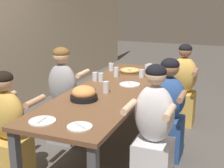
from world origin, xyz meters
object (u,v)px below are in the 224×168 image
Objects in this scene: empty_plate_b at (80,127)px; diner_near_center at (168,113)px; drinking_glass_a at (116,72)px; drinking_glass_e at (95,77)px; drinking_glass_g at (150,68)px; drinking_glass_c at (148,70)px; empty_plate_a at (130,84)px; drinking_glass_f at (106,88)px; pizza_board_main at (130,71)px; diner_far_left at (8,135)px; drinking_glass_d at (101,77)px; diner_far_center at (63,99)px; empty_plate_c at (42,121)px; diner_near_midleft at (153,134)px; drinking_glass_b at (142,74)px; diner_near_right at (183,89)px; skillet_bowl at (84,94)px; cocktail_glass_blue at (111,67)px.

diner_near_center reaches higher than empty_plate_b.
drinking_glass_e is at bearing 150.01° from drinking_glass_a.
drinking_glass_c is at bearing -173.77° from drinking_glass_g.
empty_plate_a is 0.41m from drinking_glass_f.
empty_plate_a is at bearing -92.74° from drinking_glass_e.
diner_far_left is (-1.80, 0.58, -0.27)m from pizza_board_main.
drinking_glass_f is (-0.96, 0.20, -0.01)m from drinking_glass_c.
drinking_glass_d reaches higher than empty_plate_a.
drinking_glass_a is 0.31m from drinking_glass_d.
diner_far_center is at bearing 140.69° from drinking_glass_g.
pizza_board_main is at bearing -3.72° from empty_plate_c.
pizza_board_main is 0.29m from drinking_glass_a.
diner_far_center reaches higher than drinking_glass_g.
drinking_glass_b is at bearing -68.62° from diner_near_midleft.
diner_far_center is (-0.24, 0.32, -0.25)m from drinking_glass_e.
diner_far_left is (-1.99, 0.81, -0.29)m from drinking_glass_g.
drinking_glass_c is at bearing -11.44° from drinking_glass_f.
drinking_glass_a is (0.31, 0.29, 0.05)m from empty_plate_a.
empty_plate_c is 1.83× the size of drinking_glass_a.
drinking_glass_b is at bearing -11.21° from empty_plate_c.
diner_far_left is (0.11, 0.46, -0.25)m from empty_plate_c.
drinking_glass_d is (1.34, 0.06, 0.05)m from empty_plate_c.
drinking_glass_a is 1.37m from diner_near_midleft.
empty_plate_a is 0.40m from drinking_glass_b.
diner_far_center is at bearing 119.98° from drinking_glass_d.
empty_plate_b is 2.09m from drinking_glass_g.
diner_near_right is (0.46, -0.46, -0.28)m from drinking_glass_b.
diner_far_left is at bearing 82.82° from empty_plate_b.
drinking_glass_c is (1.27, -0.31, -0.00)m from skillet_bowl.
empty_plate_b is 1.90× the size of drinking_glass_e.
cocktail_glass_blue is 0.12× the size of diner_near_right.
pizza_board_main is 0.26× the size of diner_near_midleft.
cocktail_glass_blue reaches higher than pizza_board_main.
empty_plate_b is 1.55× the size of cocktail_glass_blue.
drinking_glass_b is 0.80m from drinking_glass_f.
drinking_glass_g is at bearing -8.57° from drinking_glass_f.
skillet_bowl is at bearing -170.10° from drinking_glass_d.
diner_near_center reaches higher than cocktail_glass_blue.
drinking_glass_c is at bearing -42.52° from drinking_glass_e.
drinking_glass_b is at bearing -113.69° from cocktail_glass_blue.
cocktail_glass_blue is 1.06× the size of drinking_glass_f.
empty_plate_b is at bearing 179.03° from drinking_glass_c.
diner_far_left is (-0.53, 0.52, -0.30)m from skillet_bowl.
drinking_glass_a is 1.15× the size of drinking_glass_e.
empty_plate_c is 1.34m from drinking_glass_d.
drinking_glass_c is (-0.00, -0.25, 0.03)m from pizza_board_main.
drinking_glass_f reaches higher than pizza_board_main.
empty_plate_a is 0.22× the size of diner_far_left.
empty_plate_a and empty_plate_b have the same top height.
pizza_board_main is 0.26× the size of diner_far_center.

